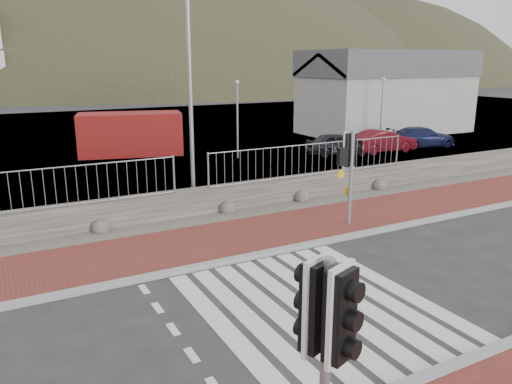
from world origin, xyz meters
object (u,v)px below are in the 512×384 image
car_a (338,144)px  car_c (422,137)px  shipping_container (131,134)px  car_b (383,141)px  streetlight (194,73)px  traffic_signal_near (327,331)px  traffic_signal_far (351,158)px

car_a → car_c: size_ratio=0.85×
shipping_container → car_b: 14.29m
streetlight → car_c: size_ratio=1.96×
car_b → car_c: (3.27, 0.24, -0.03)m
traffic_signal_near → streetlight: bearing=55.0°
streetlight → car_c: 18.24m
car_a → traffic_signal_near: bearing=158.9°
traffic_signal_far → car_b: size_ratio=0.78×
traffic_signal_far → shipping_container: size_ratio=0.55×
car_b → shipping_container: bearing=67.8°
traffic_signal_far → car_a: traffic_signal_far is taller
streetlight → car_c: bearing=30.3°
streetlight → car_b: (13.57, 5.46, -4.04)m
streetlight → shipping_container: streetlight is taller
traffic_signal_far → car_c: bearing=-141.7°
traffic_signal_near → shipping_container: 24.03m
traffic_signal_far → traffic_signal_near: bearing=51.8°
car_b → streetlight: bearing=115.1°
traffic_signal_far → car_c: 16.83m
traffic_signal_far → car_b: 14.18m
traffic_signal_near → car_a: bearing=32.3°
traffic_signal_near → traffic_signal_far: bearing=30.0°
car_a → car_b: 2.87m
traffic_signal_near → shipping_container: (3.95, 23.68, -1.05)m
shipping_container → car_b: (12.90, -6.14, -0.52)m
car_a → car_b: car_b is taller
traffic_signal_near → traffic_signal_far: size_ratio=1.01×
streetlight → shipping_container: bearing=98.3°
traffic_signal_far → car_b: traffic_signal_far is taller
shipping_container → car_a: (10.07, -5.62, -0.54)m
streetlight → car_a: size_ratio=2.31×
car_b → car_c: car_b is taller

